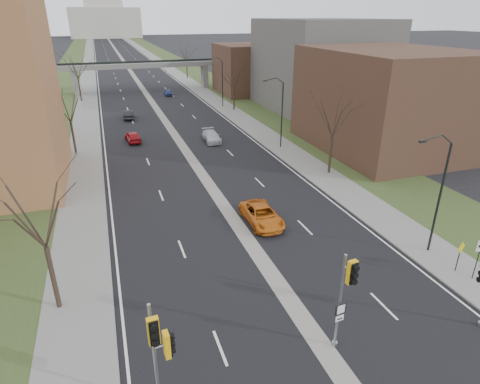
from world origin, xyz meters
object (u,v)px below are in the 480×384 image
warning_sign (460,252)px  car_right_near (262,215)px  car_left_near (133,137)px  car_right_far (168,93)px  car_left_far (129,115)px  signal_pole_median (346,288)px  speed_limit_sign (479,253)px  signal_pole_left (159,345)px  car_right_mid (211,136)px

warning_sign → car_right_near: size_ratio=0.42×
car_left_near → car_right_far: bearing=-113.2°
car_left_far → car_right_near: bearing=105.6°
warning_sign → car_left_near: bearing=96.7°
warning_sign → car_right_far: bearing=77.8°
signal_pole_median → speed_limit_sign: signal_pole_median is taller
signal_pole_left → warning_sign: (19.82, 3.87, -2.07)m
car_right_near → car_right_mid: car_right_near is taller
signal_pole_left → car_right_far: size_ratio=1.55×
signal_pole_median → signal_pole_left: bearing=177.0°
signal_pole_left → car_right_near: 17.88m
warning_sign → car_right_mid: warning_sign is taller
warning_sign → car_right_near: warning_sign is taller
signal_pole_left → signal_pole_median: signal_pole_left is taller
signal_pole_left → warning_sign: bearing=6.8°
car_left_far → car_right_near: 40.98m
car_left_near → car_right_near: bearing=100.8°
car_right_near → speed_limit_sign: bearing=-49.4°
car_left_near → car_right_mid: bearing=156.5°
signal_pole_left → car_right_mid: (12.31, 38.05, -2.94)m
signal_pole_median → car_left_far: (-6.08, 54.21, -3.15)m
warning_sign → car_right_mid: 35.01m
speed_limit_sign → car_right_mid: 36.09m
signal_pole_median → car_right_near: 14.30m
signal_pole_left → warning_sign: 20.30m
signal_pole_left → car_right_near: size_ratio=1.05×
car_right_far → warning_sign: bearing=-80.2°
car_right_near → car_right_mid: bearing=84.5°
car_left_far → car_right_near: car_right_near is taller
car_left_near → car_left_far: car_left_near is taller
car_right_near → car_left_near: bearing=106.0°
signal_pole_median → car_right_mid: size_ratio=1.15×
car_left_near → car_right_far: 33.34m
car_right_near → car_right_far: car_right_near is taller
signal_pole_left → car_right_near: bearing=50.5°
car_left_far → car_left_near: bearing=93.0°
warning_sign → car_left_far: size_ratio=0.53×
car_right_near → car_right_far: size_ratio=1.48×
signal_pole_median → car_left_near: size_ratio=1.32×
speed_limit_sign → warning_sign: 1.19m
warning_sign → car_right_far: size_ratio=0.62×
signal_pole_left → car_left_near: bearing=82.5°
signal_pole_median → car_left_near: bearing=92.9°
signal_pole_median → car_right_near: size_ratio=1.04×
car_left_far → car_right_far: car_left_far is taller
car_right_far → car_right_mid: bearing=-86.5°
warning_sign → car_right_far: 69.61m
signal_pole_left → car_right_mid: 40.10m
signal_pole_median → car_right_mid: (3.41, 37.54, -3.15)m
speed_limit_sign → car_right_far: (-7.81, 70.21, -1.44)m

